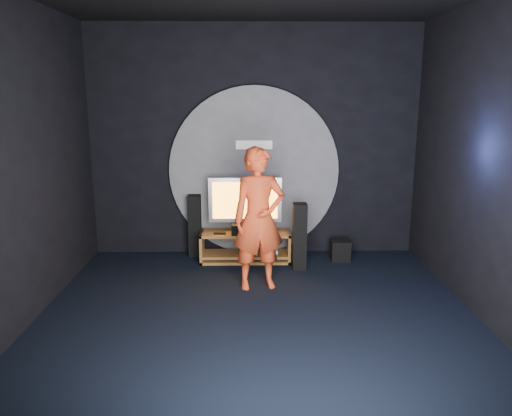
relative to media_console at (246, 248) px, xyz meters
The scene contains 14 objects.
floor 2.06m from the media_console, 86.34° to the right, with size 5.00×5.00×0.00m, color black.
back_wall 1.62m from the media_console, 73.76° to the left, with size 5.00×0.04×3.50m, color black.
front_wall 4.81m from the media_console, 88.35° to the right, with size 5.00×0.04×3.50m, color black.
left_wall 3.50m from the media_console, 139.13° to the right, with size 0.04×5.00×3.50m, color black.
right_wall 3.68m from the media_console, 37.92° to the right, with size 0.04×5.00×3.50m, color black.
wall_disc_panel 1.18m from the media_console, 71.59° to the left, with size 2.60×0.11×2.60m.
media_console is the anchor object (origin of this frame).
tv 0.70m from the media_console, 96.19° to the left, with size 1.09×0.22×0.81m.
center_speaker 0.36m from the media_console, 92.88° to the right, with size 0.40×0.15×0.15m, color black.
remote 0.48m from the media_console, 162.58° to the right, with size 0.18×0.05×0.02m, color black.
tower_speaker_left 0.88m from the media_console, 161.42° to the left, with size 0.19×0.21×0.96m, color black.
tower_speaker_right 0.90m from the media_console, 24.93° to the right, with size 0.19×0.21×0.96m, color black.
subwoofer 1.43m from the media_console, ahead, with size 0.28×0.28×0.31m, color black.
player 1.29m from the media_console, 80.57° to the right, with size 0.67×0.44×1.84m, color red.
Camera 1 is at (-0.10, -5.16, 2.49)m, focal length 35.00 mm.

